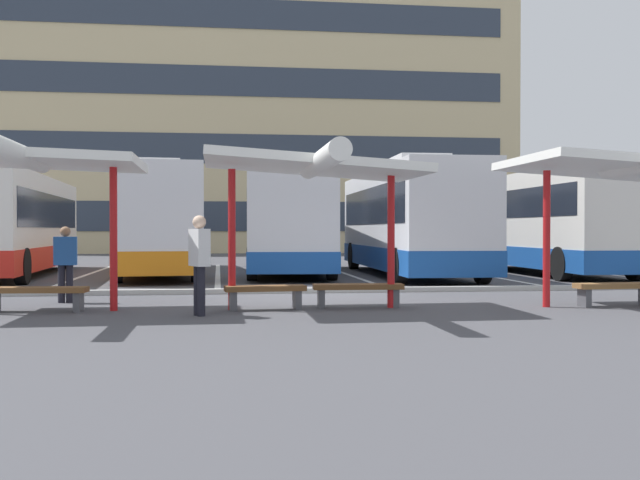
{
  "coord_description": "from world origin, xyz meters",
  "views": [
    {
      "loc": [
        -2.12,
        -16.77,
        1.5
      ],
      "look_at": [
        0.52,
        3.17,
        1.22
      ],
      "focal_mm": 43.07,
      "sensor_mm": 36.0,
      "label": 1
    }
  ],
  "objects_px": {
    "coach_bus_4": "(546,222)",
    "bench_1": "(265,292)",
    "coach_bus_1": "(156,222)",
    "coach_bus_0": "(11,225)",
    "coach_bus_3": "(408,221)",
    "coach_bus_2": "(289,224)",
    "waiting_shelter_1": "(314,168)",
    "bench_0": "(36,293)",
    "waiting_passenger_1": "(65,259)",
    "waiting_shelter_2": "(624,169)",
    "bench_3": "(615,289)",
    "waiting_passenger_2": "(199,257)",
    "bench_2": "(358,290)",
    "waiting_shelter_0": "(32,162)"
  },
  "relations": [
    {
      "from": "bench_0",
      "to": "waiting_shelter_1",
      "type": "height_order",
      "value": "waiting_shelter_1"
    },
    {
      "from": "coach_bus_2",
      "to": "coach_bus_4",
      "type": "distance_m",
      "value": 8.71
    },
    {
      "from": "bench_3",
      "to": "waiting_passenger_1",
      "type": "relative_size",
      "value": 1.05
    },
    {
      "from": "waiting_shelter_2",
      "to": "waiting_passenger_1",
      "type": "bearing_deg",
      "value": 167.51
    },
    {
      "from": "waiting_shelter_1",
      "to": "waiting_shelter_0",
      "type": "bearing_deg",
      "value": 178.7
    },
    {
      "from": "waiting_shelter_1",
      "to": "bench_1",
      "type": "relative_size",
      "value": 3.14
    },
    {
      "from": "bench_3",
      "to": "waiting_passenger_1",
      "type": "distance_m",
      "value": 11.02
    },
    {
      "from": "coach_bus_2",
      "to": "waiting_passenger_2",
      "type": "xyz_separation_m",
      "value": [
        -2.71,
        -12.47,
        -0.66
      ]
    },
    {
      "from": "waiting_shelter_0",
      "to": "waiting_passenger_2",
      "type": "distance_m",
      "value": 3.5
    },
    {
      "from": "coach_bus_2",
      "to": "coach_bus_4",
      "type": "bearing_deg",
      "value": -8.15
    },
    {
      "from": "waiting_shelter_2",
      "to": "bench_3",
      "type": "xyz_separation_m",
      "value": [
        0.0,
        0.28,
        -2.32
      ]
    },
    {
      "from": "waiting_shelter_1",
      "to": "coach_bus_0",
      "type": "bearing_deg",
      "value": 125.67
    },
    {
      "from": "bench_2",
      "to": "waiting_shelter_2",
      "type": "xyz_separation_m",
      "value": [
        5.04,
        -0.71,
        2.32
      ]
    },
    {
      "from": "coach_bus_2",
      "to": "bench_0",
      "type": "xyz_separation_m",
      "value": [
        -5.68,
        -11.41,
        -1.34
      ]
    },
    {
      "from": "coach_bus_3",
      "to": "waiting_shelter_2",
      "type": "bearing_deg",
      "value": -81.67
    },
    {
      "from": "coach_bus_4",
      "to": "bench_0",
      "type": "distance_m",
      "value": 17.61
    },
    {
      "from": "waiting_shelter_0",
      "to": "bench_3",
      "type": "relative_size",
      "value": 2.86
    },
    {
      "from": "coach_bus_3",
      "to": "waiting_passenger_2",
      "type": "height_order",
      "value": "coach_bus_3"
    },
    {
      "from": "coach_bus_1",
      "to": "coach_bus_3",
      "type": "bearing_deg",
      "value": -14.84
    },
    {
      "from": "waiting_shelter_2",
      "to": "waiting_shelter_0",
      "type": "bearing_deg",
      "value": 177.83
    },
    {
      "from": "coach_bus_0",
      "to": "coach_bus_2",
      "type": "height_order",
      "value": "coach_bus_2"
    },
    {
      "from": "bench_0",
      "to": "waiting_passenger_1",
      "type": "distance_m",
      "value": 1.78
    },
    {
      "from": "waiting_shelter_0",
      "to": "coach_bus_1",
      "type": "bearing_deg",
      "value": 84.55
    },
    {
      "from": "coach_bus_0",
      "to": "bench_0",
      "type": "xyz_separation_m",
      "value": [
        3.33,
        -11.27,
        -1.3
      ]
    },
    {
      "from": "coach_bus_1",
      "to": "coach_bus_3",
      "type": "distance_m",
      "value": 8.54
    },
    {
      "from": "coach_bus_4",
      "to": "waiting_shelter_1",
      "type": "bearing_deg",
      "value": -131.12
    },
    {
      "from": "coach_bus_1",
      "to": "coach_bus_4",
      "type": "bearing_deg",
      "value": -8.4
    },
    {
      "from": "waiting_shelter_1",
      "to": "waiting_shelter_2",
      "type": "relative_size",
      "value": 0.95
    },
    {
      "from": "coach_bus_0",
      "to": "coach_bus_2",
      "type": "relative_size",
      "value": 1.13
    },
    {
      "from": "bench_0",
      "to": "waiting_passenger_1",
      "type": "relative_size",
      "value": 1.19
    },
    {
      "from": "coach_bus_1",
      "to": "bench_0",
      "type": "distance_m",
      "value": 12.25
    },
    {
      "from": "coach_bus_0",
      "to": "coach_bus_3",
      "type": "distance_m",
      "value": 12.84
    },
    {
      "from": "coach_bus_1",
      "to": "coach_bus_2",
      "type": "height_order",
      "value": "coach_bus_1"
    },
    {
      "from": "coach_bus_2",
      "to": "coach_bus_3",
      "type": "distance_m",
      "value": 4.04
    },
    {
      "from": "bench_0",
      "to": "bench_2",
      "type": "height_order",
      "value": "same"
    },
    {
      "from": "coach_bus_0",
      "to": "coach_bus_3",
      "type": "relative_size",
      "value": 1.02
    },
    {
      "from": "bench_1",
      "to": "coach_bus_2",
      "type": "bearing_deg",
      "value": 82.56
    },
    {
      "from": "coach_bus_1",
      "to": "waiting_passenger_2",
      "type": "relative_size",
      "value": 7.17
    },
    {
      "from": "coach_bus_2",
      "to": "waiting_passenger_1",
      "type": "xyz_separation_m",
      "value": [
        -5.48,
        -9.73,
        -0.79
      ]
    },
    {
      "from": "bench_3",
      "to": "coach_bus_0",
      "type": "bearing_deg",
      "value": 140.75
    },
    {
      "from": "coach_bus_1",
      "to": "waiting_shelter_1",
      "type": "height_order",
      "value": "coach_bus_1"
    },
    {
      "from": "coach_bus_4",
      "to": "bench_1",
      "type": "height_order",
      "value": "coach_bus_4"
    },
    {
      "from": "coach_bus_0",
      "to": "waiting_shelter_2",
      "type": "height_order",
      "value": "coach_bus_0"
    },
    {
      "from": "coach_bus_0",
      "to": "bench_3",
      "type": "xyz_separation_m",
      "value": [
        14.32,
        -11.7,
        -1.31
      ]
    },
    {
      "from": "coach_bus_1",
      "to": "waiting_shelter_0",
      "type": "bearing_deg",
      "value": -95.45
    },
    {
      "from": "coach_bus_0",
      "to": "waiting_passenger_1",
      "type": "height_order",
      "value": "coach_bus_0"
    },
    {
      "from": "coach_bus_4",
      "to": "bench_1",
      "type": "distance_m",
      "value": 14.58
    },
    {
      "from": "coach_bus_4",
      "to": "waiting_passenger_1",
      "type": "distance_m",
      "value": 16.49
    },
    {
      "from": "coach_bus_2",
      "to": "bench_1",
      "type": "distance_m",
      "value": 11.79
    },
    {
      "from": "bench_2",
      "to": "waiting_passenger_1",
      "type": "xyz_separation_m",
      "value": [
        -5.77,
        1.69,
        0.55
      ]
    }
  ]
}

